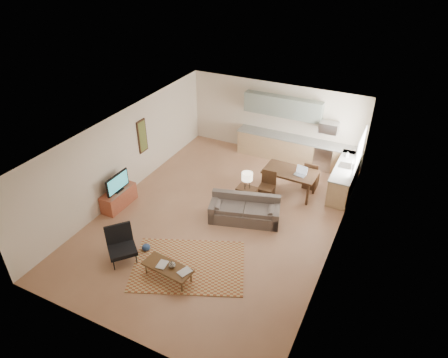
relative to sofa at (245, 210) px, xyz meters
The scene contains 25 objects.
room 1.23m from the sofa, 163.55° to the right, with size 9.00×9.00×9.00m.
kitchen_counter_back 3.98m from the sofa, 87.17° to the left, with size 4.26×0.64×0.92m, color tan, non-canonical shape.
kitchen_counter_right 3.57m from the sofa, 51.43° to the left, with size 0.64×2.26×0.92m, color tan, non-canonical shape.
kitchen_range 4.18m from the sofa, 71.92° to the left, with size 0.62×0.62×0.90m, color #A5A8AD.
kitchen_microwave 4.36m from the sofa, 72.01° to the left, with size 0.62×0.40×0.35m, color #A5A8AD.
upper_cabinets 4.44m from the sofa, 95.59° to the left, with size 2.80×0.34×0.70m, color gray.
window_right 3.95m from the sofa, 47.86° to the left, with size 0.02×1.40×1.05m, color white.
wall_art_left 4.15m from the sofa, 169.97° to the left, with size 0.06×0.42×1.10m, color olive, non-canonical shape.
triptych 4.55m from the sofa, 100.67° to the left, with size 1.70×0.04×0.50m, color #FFE2C1, non-canonical shape.
rug 2.42m from the sofa, 102.04° to the right, with size 2.76×1.91×0.02m, color #964826.
sofa is the anchor object (origin of this frame).
coffee_table 3.00m from the sofa, 104.01° to the right, with size 1.25×0.50×0.38m, color #492D15, non-canonical shape.
book_a 3.09m from the sofa, 108.45° to the right, with size 0.25×0.32×0.03m, color maroon.
book_b 2.87m from the sofa, 97.39° to the right, with size 0.33×0.37×0.02m, color navy.
vase 2.94m from the sofa, 102.22° to the right, with size 0.18×0.18×0.17m, color black.
armchair 3.56m from the sofa, 126.08° to the right, with size 0.78×0.78×0.89m, color black, non-canonical shape.
tv_credenza 3.85m from the sofa, 164.41° to the right, with size 0.46×1.21×0.56m, color #97442D, non-canonical shape.
tv 3.83m from the sofa, 164.23° to the right, with size 0.09×0.93×0.56m, color black, non-canonical shape.
console_table 0.66m from the sofa, 108.77° to the left, with size 0.58×0.39×0.68m, color #342013, non-canonical shape.
table_lamp 0.88m from the sofa, 108.77° to the left, with size 0.33×0.33×0.54m, color beige, non-canonical shape.
dining_table 2.02m from the sofa, 69.30° to the left, with size 1.63×0.93×0.83m, color #342013, non-canonical shape.
dining_chair_near 1.22m from the sofa, 80.43° to the left, with size 0.46×0.49×0.97m, color #342013, non-canonical shape.
dining_chair_far 2.86m from the sofa, 64.58° to the left, with size 0.45×0.47×0.95m, color #342013, non-canonical shape.
laptop 2.15m from the sofa, 59.71° to the left, with size 0.35×0.26×0.26m, color #A5A8AD, non-canonical shape.
soap_bottle 4.05m from the sofa, 57.85° to the left, with size 0.09×0.10×0.19m, color #FFE2C1.
Camera 1 is at (4.24, -8.33, 7.16)m, focal length 32.00 mm.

